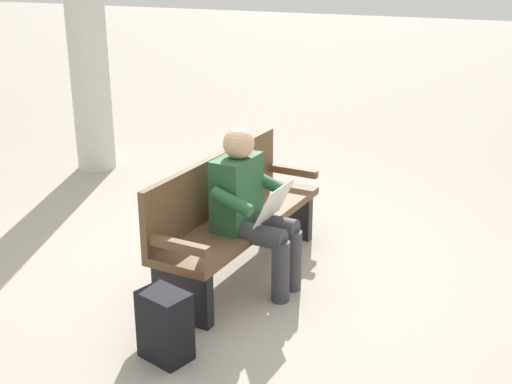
# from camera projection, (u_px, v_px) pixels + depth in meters

# --- Properties ---
(ground_plane) EXTENTS (40.00, 40.00, 0.00)m
(ground_plane) POSITION_uv_depth(u_px,v_px,m) (242.00, 272.00, 5.20)
(ground_plane) COLOR #A89E8E
(bench_near) EXTENTS (1.84, 0.65, 0.90)m
(bench_near) POSITION_uv_depth(u_px,v_px,m) (233.00, 215.00, 5.08)
(bench_near) COLOR brown
(bench_near) RESTS_ON ground
(person_seated) EXTENTS (0.60, 0.60, 1.18)m
(person_seated) POSITION_uv_depth(u_px,v_px,m) (251.00, 206.00, 4.79)
(person_seated) COLOR #23512D
(person_seated) RESTS_ON ground
(backpack) EXTENTS (0.31, 0.34, 0.44)m
(backpack) POSITION_uv_depth(u_px,v_px,m) (166.00, 326.00, 4.07)
(backpack) COLOR black
(backpack) RESTS_ON ground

